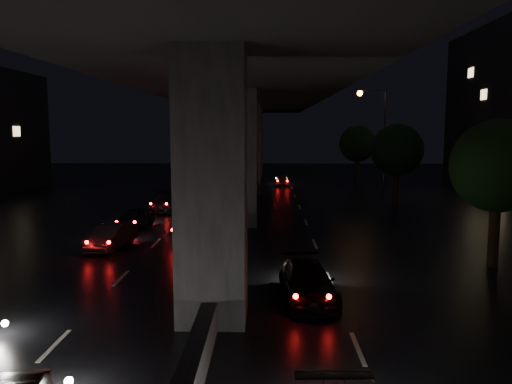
{
  "coord_description": "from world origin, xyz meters",
  "views": [
    {
      "loc": [
        1.64,
        -24.46,
        5.68
      ],
      "look_at": [
        0.96,
        4.14,
        2.1
      ],
      "focal_mm": 35.0,
      "sensor_mm": 36.0,
      "label": 1
    }
  ],
  "objects": [
    {
      "name": "ground",
      "position": [
        0.0,
        0.0,
        0.0
      ],
      "size": [
        120.0,
        120.0,
        0.0
      ],
      "primitive_type": "plane",
      "color": "black",
      "rests_on": "ground"
    },
    {
      "name": "car_6",
      "position": [
        -6.06,
        3.72,
        0.6
      ],
      "size": [
        1.98,
        3.68,
        1.19
      ],
      "primitive_type": "imported",
      "rotation": [
        0.0,
        0.0,
        -0.17
      ],
      "color": "black",
      "rests_on": "ground"
    },
    {
      "name": "car_5",
      "position": [
        -2.51,
        1.51,
        0.65
      ],
      "size": [
        1.69,
        4.05,
        1.3
      ],
      "primitive_type": "imported",
      "rotation": [
        0.0,
        0.0,
        0.08
      ],
      "color": "black",
      "rests_on": "ground"
    },
    {
      "name": "median_barrier",
      "position": [
        0.0,
        5.0,
        0.42
      ],
      "size": [
        0.45,
        70.0,
        0.85
      ],
      "primitive_type": "cube",
      "color": "#2D2D2F",
      "rests_on": "ground"
    },
    {
      "name": "car_11",
      "position": [
        -5.67,
        29.91,
        0.62
      ],
      "size": [
        2.33,
        4.59,
        1.24
      ],
      "primitive_type": "imported",
      "rotation": [
        0.0,
        0.0,
        0.06
      ],
      "color": "black",
      "rests_on": "ground"
    },
    {
      "name": "car_10",
      "position": [
        -3.0,
        28.37,
        0.61
      ],
      "size": [
        2.83,
        4.72,
        1.23
      ],
      "primitive_type": "imported",
      "rotation": [
        0.0,
        0.0,
        0.19
      ],
      "color": "black",
      "rests_on": "ground"
    },
    {
      "name": "tree_b",
      "position": [
        11.0,
        -4.0,
        4.2
      ],
      "size": [
        3.8,
        3.8,
        6.12
      ],
      "color": "black",
      "rests_on": "ground"
    },
    {
      "name": "viaduct",
      "position": [
        0.0,
        5.0,
        8.34
      ],
      "size": [
        12.0,
        80.0,
        10.5
      ],
      "color": "#2D2D2F",
      "rests_on": "ground"
    },
    {
      "name": "tree_d",
      "position": [
        11.0,
        28.0,
        4.2
      ],
      "size": [
        3.8,
        3.8,
        6.12
      ],
      "color": "black",
      "rests_on": "ground"
    },
    {
      "name": "car_3",
      "position": [
        2.98,
        -8.21,
        0.6
      ],
      "size": [
        1.98,
        4.22,
        1.19
      ],
      "primitive_type": "imported",
      "rotation": [
        0.0,
        0.0,
        0.08
      ],
      "color": "black",
      "rests_on": "ground"
    },
    {
      "name": "car_9",
      "position": [
        -2.97,
        18.37,
        0.65
      ],
      "size": [
        1.58,
        4.04,
        1.31
      ],
      "primitive_type": "imported",
      "rotation": [
        0.0,
        0.0,
        -0.05
      ],
      "color": "#524B47",
      "rests_on": "ground"
    },
    {
      "name": "car_12",
      "position": [
        3.09,
        26.13,
        0.56
      ],
      "size": [
        1.38,
        3.33,
        1.13
      ],
      "primitive_type": "imported",
      "rotation": [
        0.0,
        0.0,
        -0.01
      ],
      "color": "slate",
      "rests_on": "ground"
    },
    {
      "name": "streetlight_far",
      "position": [
        10.97,
        18.0,
        5.66
      ],
      "size": [
        2.52,
        0.44,
        9.0
      ],
      "color": "#2D2D33",
      "rests_on": "ground"
    },
    {
      "name": "tree_c",
      "position": [
        11.0,
        12.0,
        4.2
      ],
      "size": [
        3.8,
        3.8,
        6.12
      ],
      "color": "black",
      "rests_on": "ground"
    },
    {
      "name": "car_4",
      "position": [
        -5.91,
        -1.17,
        0.59
      ],
      "size": [
        1.74,
        3.73,
        1.18
      ],
      "primitive_type": "imported",
      "rotation": [
        0.0,
        0.0,
        -0.14
      ],
      "color": "black",
      "rests_on": "ground"
    },
    {
      "name": "car_7",
      "position": [
        -5.67,
        10.28,
        0.63
      ],
      "size": [
        2.76,
        4.66,
        1.26
      ],
      "primitive_type": "imported",
      "rotation": [
        0.0,
        0.0,
        0.24
      ],
      "color": "black",
      "rests_on": "ground"
    },
    {
      "name": "car_8",
      "position": [
        -2.88,
        14.32,
        0.6
      ],
      "size": [
        1.82,
        3.66,
        1.2
      ],
      "primitive_type": "imported",
      "rotation": [
        0.0,
        0.0,
        -0.12
      ],
      "color": "black",
      "rests_on": "ground"
    }
  ]
}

